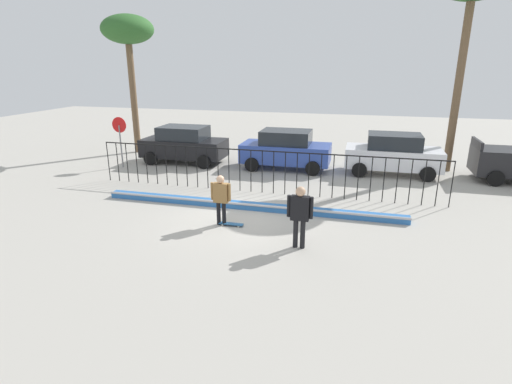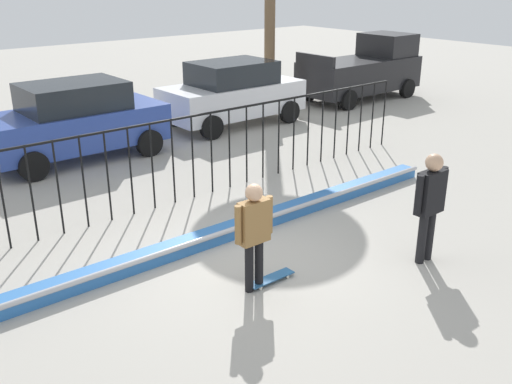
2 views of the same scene
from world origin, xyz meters
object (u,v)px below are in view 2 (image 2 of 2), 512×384
object	(u,v)px
skateboard	(271,278)
parked_car_white	(232,93)
pickup_truck	(364,70)
parked_car_blue	(76,120)
camera_operator	(430,198)
skateboarder	(254,228)

from	to	relation	value
skateboard	parked_car_white	distance (m)	9.63
pickup_truck	parked_car_white	bearing A→B (deg)	177.12
parked_car_blue	pickup_truck	world-z (taller)	pickup_truck
parked_car_blue	parked_car_white	bearing A→B (deg)	2.35
camera_operator	parked_car_white	bearing A→B (deg)	-72.42
camera_operator	parked_car_blue	size ratio (longest dim) A/B	0.42
parked_car_white	skateboarder	bearing A→B (deg)	-127.87
pickup_truck	skateboarder	bearing A→B (deg)	-148.62
camera_operator	parked_car_white	distance (m)	9.49
parked_car_white	camera_operator	bearing A→B (deg)	-110.68
skateboarder	parked_car_blue	xyz separation A→B (m)	(0.64, 7.70, -0.02)
skateboard	parked_car_blue	xyz separation A→B (m)	(0.31, 7.71, 0.91)
skateboarder	pickup_truck	size ratio (longest dim) A/B	0.35
parked_car_blue	camera_operator	bearing A→B (deg)	-77.37
skateboarder	parked_car_blue	world-z (taller)	parked_car_blue
skateboarder	skateboard	bearing A→B (deg)	8.50
pickup_truck	skateboard	bearing A→B (deg)	-147.84
skateboarder	parked_car_blue	bearing A→B (deg)	94.50
skateboarder	parked_car_white	xyz separation A→B (m)	(5.66, 7.96, -0.02)
skateboarder	skateboard	xyz separation A→B (m)	(0.33, -0.00, -0.94)
skateboarder	camera_operator	world-z (taller)	camera_operator
skateboarder	parked_car_white	size ratio (longest dim) A/B	0.39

